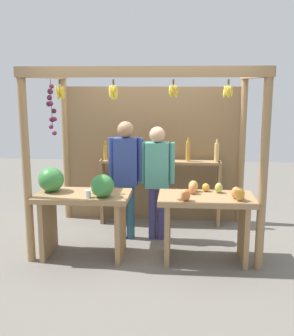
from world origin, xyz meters
name	(u,v)px	position (x,y,z in m)	size (l,w,h in m)	color
ground_plane	(148,238)	(0.00, 0.00, 0.00)	(12.00, 12.00, 0.00)	slate
market_stall	(150,139)	(-0.01, 0.38, 1.36)	(2.88, 1.82, 2.34)	#99754C
fruit_counter_left	(79,202)	(-0.81, -0.65, 0.70)	(1.17, 0.65, 1.12)	#99754C
fruit_counter_right	(206,213)	(0.76, -0.64, 0.60)	(1.16, 0.64, 0.97)	#99754C
bottle_shelf_unit	(160,175)	(0.14, 0.64, 0.78)	(1.84, 0.22, 1.36)	#99754C
vendor_man	(126,169)	(-0.30, 0.00, 0.99)	(0.48, 0.22, 1.65)	#2A5A76
vendor_woman	(157,173)	(0.12, 0.01, 0.95)	(0.48, 0.21, 1.58)	#3D3C7A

